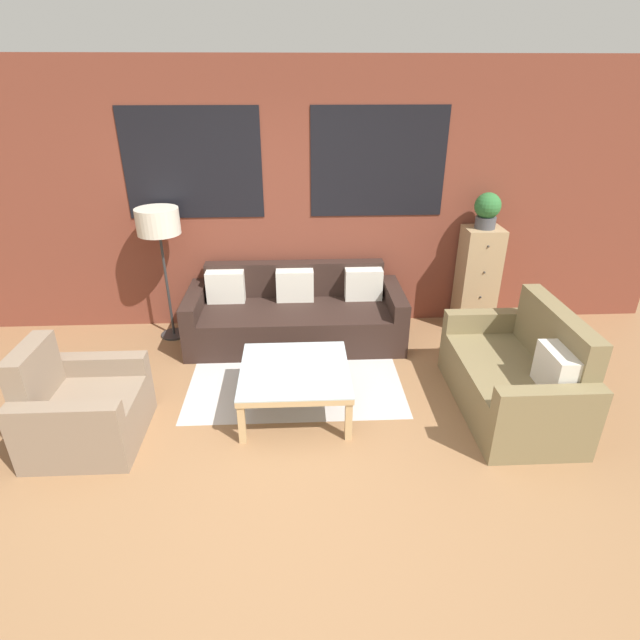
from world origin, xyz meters
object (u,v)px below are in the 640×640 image
at_px(settee_vintage, 516,377).
at_px(drawer_cabinet, 477,279).
at_px(armchair_corner, 82,410).
at_px(couch_dark, 296,315).
at_px(floor_lamp, 158,226).
at_px(potted_plant, 487,209).
at_px(coffee_table, 295,375).

xyz_separation_m(settee_vintage, drawer_cabinet, (0.16, 1.60, 0.27)).
distance_m(armchair_corner, drawer_cabinet, 4.13).
xyz_separation_m(couch_dark, floor_lamp, (-1.36, 0.15, 0.96)).
bearing_deg(armchair_corner, settee_vintage, 3.89).
bearing_deg(potted_plant, settee_vintage, -95.68).
height_order(couch_dark, potted_plant, potted_plant).
height_order(armchair_corner, potted_plant, potted_plant).
relative_size(settee_vintage, armchair_corner, 1.71).
relative_size(settee_vintage, potted_plant, 3.85).
height_order(floor_lamp, potted_plant, potted_plant).
height_order(coffee_table, floor_lamp, floor_lamp).
bearing_deg(coffee_table, couch_dark, 89.53).
distance_m(settee_vintage, drawer_cabinet, 1.63).
height_order(settee_vintage, drawer_cabinet, drawer_cabinet).
xyz_separation_m(floor_lamp, potted_plant, (3.39, 0.08, 0.11)).
bearing_deg(potted_plant, couch_dark, -173.50).
xyz_separation_m(floor_lamp, drawer_cabinet, (3.39, 0.08, -0.66)).
distance_m(floor_lamp, potted_plant, 3.39).
bearing_deg(floor_lamp, drawer_cabinet, 1.40).
distance_m(settee_vintage, armchair_corner, 3.54).
bearing_deg(couch_dark, floor_lamp, 173.79).
bearing_deg(floor_lamp, couch_dark, -6.21).
xyz_separation_m(coffee_table, potted_plant, (2.03, 1.52, 1.01)).
bearing_deg(armchair_corner, coffee_table, 10.96).
xyz_separation_m(coffee_table, floor_lamp, (-1.35, 1.44, 0.89)).
bearing_deg(drawer_cabinet, armchair_corner, -153.50).
bearing_deg(drawer_cabinet, coffee_table, -143.27).
height_order(settee_vintage, floor_lamp, floor_lamp).
bearing_deg(couch_dark, armchair_corner, -135.96).
distance_m(settee_vintage, floor_lamp, 3.68).
relative_size(coffee_table, drawer_cabinet, 0.79).
distance_m(floor_lamp, drawer_cabinet, 3.45).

